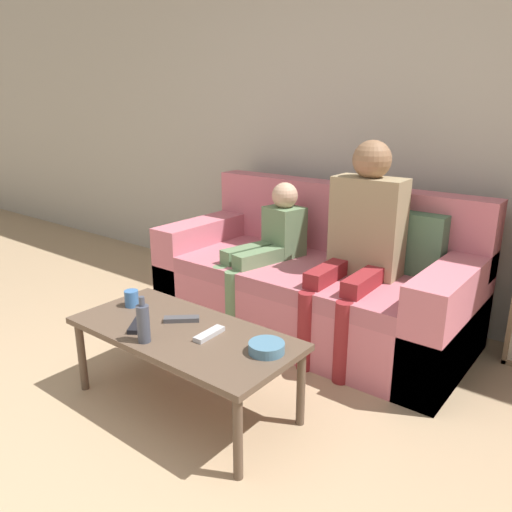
# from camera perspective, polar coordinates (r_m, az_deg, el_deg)

# --- Properties ---
(wall_back) EXTENTS (12.00, 0.06, 2.60)m
(wall_back) POSITION_cam_1_polar(r_m,az_deg,el_deg) (3.52, 12.95, 14.78)
(wall_back) COLOR #B7B2A8
(wall_back) RESTS_ON ground_plane
(couch) EXTENTS (1.97, 0.91, 0.91)m
(couch) POSITION_cam_1_polar(r_m,az_deg,el_deg) (3.24, 6.68, -3.20)
(couch) COLOR #D1707F
(couch) RESTS_ON ground_plane
(coffee_table) EXTENTS (1.12, 0.52, 0.40)m
(coffee_table) POSITION_cam_1_polar(r_m,az_deg,el_deg) (2.40, -8.30, -9.22)
(coffee_table) COLOR brown
(coffee_table) RESTS_ON ground_plane
(person_adult) EXTENTS (0.41, 0.64, 1.23)m
(person_adult) POSITION_cam_1_polar(r_m,az_deg,el_deg) (2.89, 11.99, 2.61)
(person_adult) COLOR maroon
(person_adult) RESTS_ON ground_plane
(person_child) EXTENTS (0.35, 0.66, 0.93)m
(person_child) POSITION_cam_1_polar(r_m,az_deg,el_deg) (3.19, 1.17, 1.10)
(person_child) COLOR #66845B
(person_child) RESTS_ON ground_plane
(cup_near) EXTENTS (0.07, 0.07, 0.09)m
(cup_near) POSITION_cam_1_polar(r_m,az_deg,el_deg) (2.68, -14.03, -4.73)
(cup_near) COLOR #3D70B2
(cup_near) RESTS_ON coffee_table
(tv_remote_0) EXTENTS (0.06, 0.17, 0.02)m
(tv_remote_0) POSITION_cam_1_polar(r_m,az_deg,el_deg) (2.31, -5.37, -8.87)
(tv_remote_0) COLOR #B7B7BC
(tv_remote_0) RESTS_ON coffee_table
(tv_remote_1) EXTENTS (0.14, 0.17, 0.02)m
(tv_remote_1) POSITION_cam_1_polar(r_m,az_deg,el_deg) (2.45, -13.46, -7.65)
(tv_remote_1) COLOR black
(tv_remote_1) RESTS_ON coffee_table
(tv_remote_2) EXTENTS (0.16, 0.15, 0.02)m
(tv_remote_2) POSITION_cam_1_polar(r_m,az_deg,el_deg) (2.47, -8.50, -7.14)
(tv_remote_2) COLOR #47474C
(tv_remote_2) RESTS_ON coffee_table
(snack_bowl) EXTENTS (0.16, 0.16, 0.05)m
(snack_bowl) POSITION_cam_1_polar(r_m,az_deg,el_deg) (2.16, 1.21, -10.42)
(snack_bowl) COLOR teal
(snack_bowl) RESTS_ON coffee_table
(bottle) EXTENTS (0.06, 0.06, 0.21)m
(bottle) POSITION_cam_1_polar(r_m,az_deg,el_deg) (2.27, -12.76, -7.46)
(bottle) COLOR #424756
(bottle) RESTS_ON coffee_table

